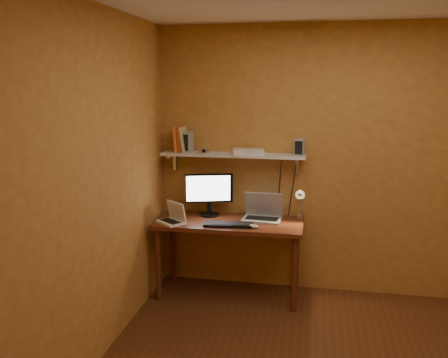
% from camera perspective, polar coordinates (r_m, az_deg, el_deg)
% --- Properties ---
extents(room, '(3.44, 3.24, 2.64)m').
position_cam_1_polar(room, '(3.10, 13.77, -2.69)').
color(room, '#512C14').
rests_on(room, ground).
extents(desk, '(1.40, 0.60, 0.75)m').
position_cam_1_polar(desk, '(4.57, 0.62, -6.11)').
color(desk, '#5F2716').
rests_on(desk, ground).
extents(wall_shelf, '(1.40, 0.25, 0.21)m').
position_cam_1_polar(wall_shelf, '(4.60, 1.08, 2.89)').
color(wall_shelf, silver).
rests_on(wall_shelf, room).
extents(monitor, '(0.45, 0.25, 0.42)m').
position_cam_1_polar(monitor, '(4.68, -1.81, -1.59)').
color(monitor, black).
rests_on(monitor, desk).
extents(laptop, '(0.38, 0.29, 0.26)m').
position_cam_1_polar(laptop, '(4.59, 4.67, -4.03)').
color(laptop, '#94969C').
rests_on(laptop, desk).
extents(netbook, '(0.32, 0.31, 0.20)m').
position_cam_1_polar(netbook, '(4.50, -6.14, -4.57)').
color(netbook, white).
rests_on(netbook, desk).
extents(keyboard, '(0.46, 0.18, 0.02)m').
position_cam_1_polar(keyboard, '(4.39, 0.50, -5.50)').
color(keyboard, black).
rests_on(keyboard, desk).
extents(mouse, '(0.10, 0.07, 0.03)m').
position_cam_1_polar(mouse, '(4.33, 3.54, -5.70)').
color(mouse, white).
rests_on(mouse, desk).
extents(desk_lamp, '(0.09, 0.23, 0.38)m').
position_cam_1_polar(desk_lamp, '(4.54, 9.14, -2.50)').
color(desk_lamp, silver).
rests_on(desk_lamp, desk).
extents(speaker_left, '(0.13, 0.13, 0.20)m').
position_cam_1_polar(speaker_left, '(4.69, -4.58, 4.47)').
color(speaker_left, '#94969C').
rests_on(speaker_left, wall_shelf).
extents(speaker_right, '(0.10, 0.10, 0.16)m').
position_cam_1_polar(speaker_right, '(4.51, 9.11, 3.80)').
color(speaker_right, '#94969C').
rests_on(speaker_right, wall_shelf).
extents(books, '(0.13, 0.17, 0.25)m').
position_cam_1_polar(books, '(4.72, -5.23, 4.78)').
color(books, orange).
rests_on(books, wall_shelf).
extents(shelf_camera, '(0.10, 0.06, 0.06)m').
position_cam_1_polar(shelf_camera, '(4.58, -2.46, 3.43)').
color(shelf_camera, silver).
rests_on(shelf_camera, wall_shelf).
extents(router, '(0.33, 0.25, 0.05)m').
position_cam_1_polar(router, '(4.55, 2.93, 3.30)').
color(router, white).
rests_on(router, wall_shelf).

